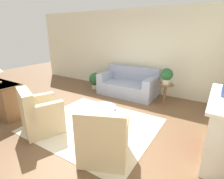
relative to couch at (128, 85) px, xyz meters
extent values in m
plane|color=brown|center=(0.29, -2.31, -0.33)|extent=(16.00, 16.00, 0.00)
cube|color=beige|center=(0.29, 0.62, 1.07)|extent=(9.74, 0.12, 2.80)
cube|color=beige|center=(0.29, -2.31, -0.32)|extent=(2.71, 2.34, 0.01)
cube|color=#8E99B2|center=(0.00, -0.06, -0.11)|extent=(1.90, 0.98, 0.44)
cube|color=#8E99B2|center=(0.00, 0.33, 0.35)|extent=(1.90, 0.20, 0.48)
cube|color=#8E99B2|center=(-0.83, -0.08, 0.24)|extent=(0.24, 0.94, 0.27)
cube|color=#8E99B2|center=(0.83, -0.08, 0.24)|extent=(0.24, 0.94, 0.27)
cube|color=brown|center=(0.00, -0.52, -0.30)|extent=(1.71, 0.05, 0.06)
cube|color=#C6B289|center=(-0.52, -3.05, -0.11)|extent=(1.00, 0.99, 0.42)
cube|color=#C6B289|center=(-0.62, -3.31, 0.37)|extent=(0.78, 0.49, 0.54)
cube|color=#C6B289|center=(-0.22, -3.16, 0.25)|extent=(0.41, 0.71, 0.30)
cube|color=#C6B289|center=(-0.80, -2.91, 0.25)|extent=(0.41, 0.71, 0.30)
cube|color=brown|center=(-0.38, -2.74, -0.29)|extent=(0.65, 0.32, 0.06)
cube|color=#C6B289|center=(1.11, -3.05, -0.11)|extent=(1.00, 0.99, 0.42)
cube|color=#C6B289|center=(1.21, -3.31, 0.37)|extent=(0.78, 0.49, 0.54)
cube|color=#C6B289|center=(1.39, -2.91, 0.25)|extent=(0.41, 0.71, 0.30)
cube|color=#C6B289|center=(0.81, -3.16, 0.25)|extent=(0.41, 0.71, 0.30)
cube|color=brown|center=(0.97, -2.74, -0.29)|extent=(0.65, 0.32, 0.06)
cylinder|color=#8E99B2|center=(0.37, -2.06, -0.07)|extent=(0.65, 0.65, 0.27)
cylinder|color=brown|center=(0.17, -2.26, -0.26)|extent=(0.05, 0.05, 0.12)
cylinder|color=brown|center=(0.57, -2.26, -0.26)|extent=(0.05, 0.05, 0.12)
cylinder|color=brown|center=(0.17, -1.87, -0.26)|extent=(0.05, 0.05, 0.12)
cylinder|color=brown|center=(0.57, -1.87, -0.26)|extent=(0.05, 0.05, 0.12)
cylinder|color=brown|center=(1.29, -0.14, 0.26)|extent=(0.46, 0.46, 0.03)
cylinder|color=brown|center=(1.29, -0.14, -0.04)|extent=(0.08, 0.08, 0.57)
cylinder|color=brown|center=(1.29, -0.14, -0.31)|extent=(0.25, 0.25, 0.03)
cube|color=silver|center=(2.73, -1.93, 0.21)|extent=(0.36, 1.49, 1.08)
cube|color=maroon|center=(2.56, -1.93, 0.05)|extent=(0.02, 0.82, 0.59)
cube|color=brown|center=(-1.99, -3.11, 0.10)|extent=(1.12, 0.49, 0.87)
cylinder|color=beige|center=(1.29, -0.14, 0.34)|extent=(0.20, 0.20, 0.14)
sphere|color=#23562D|center=(1.29, -0.14, 0.57)|extent=(0.35, 0.35, 0.35)
cylinder|color=beige|center=(-1.33, -0.08, -0.25)|extent=(0.30, 0.30, 0.16)
sphere|color=#23562D|center=(-1.33, -0.08, 0.04)|extent=(0.48, 0.48, 0.48)
camera|label=1|loc=(2.55, -5.12, 1.76)|focal=28.00mm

